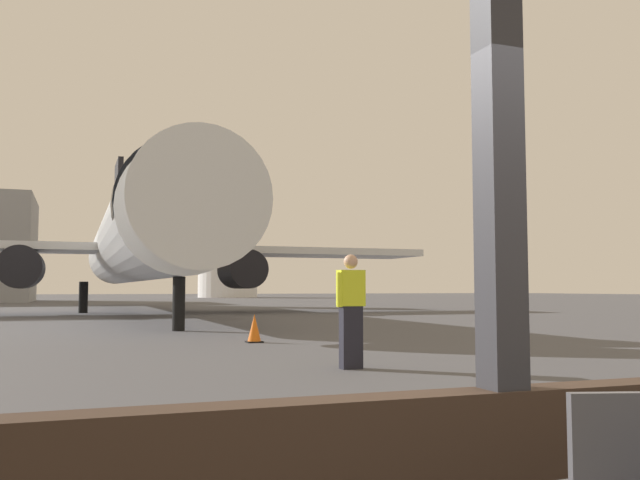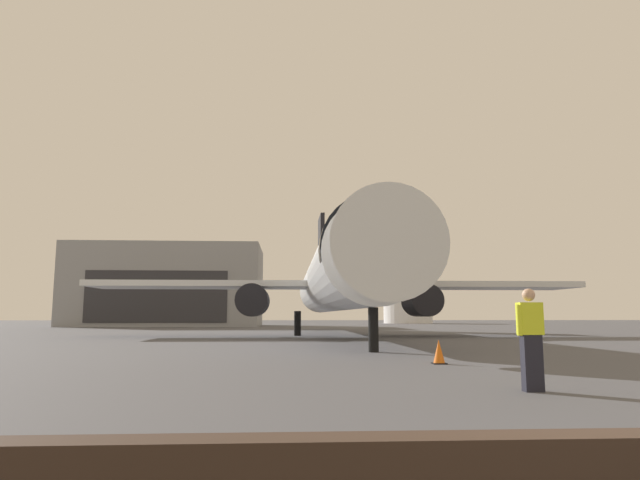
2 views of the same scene
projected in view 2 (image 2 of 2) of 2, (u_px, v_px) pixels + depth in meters
The scene contains 6 objects.
ground_plane at pixel (318, 332), 42.26m from camera, with size 220.00×220.00×0.00m, color #4C4C51.
airplane at pixel (337, 280), 34.07m from camera, with size 30.09×36.53×10.37m.
ground_crew_worker at pixel (531, 338), 9.43m from camera, with size 0.53×0.27×1.74m.
traffic_cone at pixel (439, 352), 14.68m from camera, with size 0.36×0.36×0.64m.
distant_hangar at pixel (169, 286), 68.03m from camera, with size 22.53×12.77×9.70m.
fuel_storage_tank at pixel (408, 305), 90.90m from camera, with size 7.97×7.97×6.07m, color white.
Camera 2 is at (-2.29, -2.77, 1.28)m, focal length 30.97 mm.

